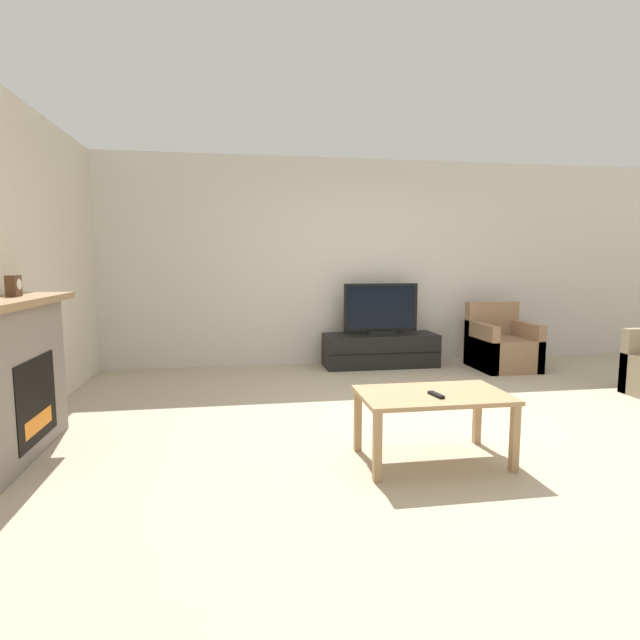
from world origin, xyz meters
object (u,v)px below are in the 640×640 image
object	(u,v)px
tv_stand	(380,350)
coffee_table	(433,402)
armchair	(501,347)
tv	(381,310)
fireplace	(9,378)
mantel_clock	(14,286)
remote	(436,395)

from	to	relation	value
tv_stand	coffee_table	world-z (taller)	coffee_table
tv_stand	armchair	bearing A→B (deg)	-13.97
tv	coffee_table	world-z (taller)	tv
fireplace	tv_stand	world-z (taller)	fireplace
mantel_clock	coffee_table	xyz separation A→B (m)	(2.86, -0.66, -0.78)
mantel_clock	tv	size ratio (longest dim) A/B	0.15
coffee_table	remote	xyz separation A→B (m)	(-0.01, -0.08, 0.07)
mantel_clock	armchair	bearing A→B (deg)	22.79
armchair	remote	bearing A→B (deg)	-126.04
coffee_table	tv_stand	bearing A→B (deg)	80.43
mantel_clock	tv_stand	size ratio (longest dim) A/B	0.10
tv	mantel_clock	bearing A→B (deg)	-144.39
tv_stand	remote	xyz separation A→B (m)	(-0.53, -3.16, 0.28)
armchair	coffee_table	size ratio (longest dim) A/B	0.83
fireplace	tv_stand	distance (m)	4.26
armchair	remote	world-z (taller)	armchair
tv	coffee_table	size ratio (longest dim) A/B	0.97
fireplace	mantel_clock	xyz separation A→B (m)	(0.02, 0.13, 0.63)
tv	coffee_table	distance (m)	3.13
tv_stand	remote	size ratio (longest dim) A/B	9.51
armchair	coffee_table	distance (m)	3.37
mantel_clock	coffee_table	distance (m)	3.03
tv_stand	tv	bearing A→B (deg)	-90.00
armchair	tv_stand	bearing A→B (deg)	166.03
mantel_clock	armchair	distance (m)	5.36
tv	tv_stand	bearing A→B (deg)	90.00
tv_stand	mantel_clock	bearing A→B (deg)	-144.36
tv	remote	world-z (taller)	tv
tv_stand	coffee_table	distance (m)	3.13
fireplace	tv	size ratio (longest dim) A/B	1.36
tv_stand	tv	xyz separation A→B (m)	(-0.00, -0.00, 0.52)
tv_stand	armchair	world-z (taller)	armchair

